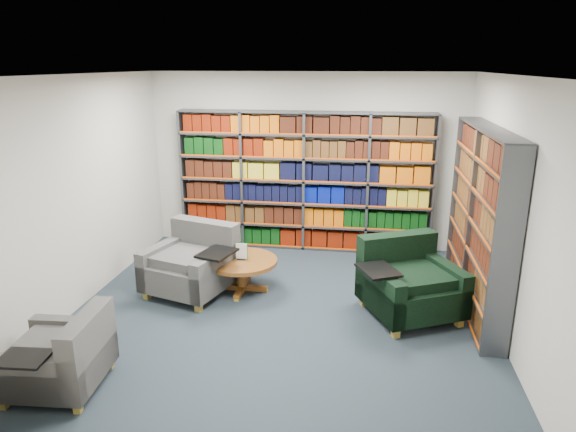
# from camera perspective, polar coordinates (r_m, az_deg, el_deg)

# --- Properties ---
(room_shell) EXTENTS (5.02, 5.02, 2.82)m
(room_shell) POSITION_cam_1_polar(r_m,az_deg,el_deg) (5.87, -0.88, 1.62)
(room_shell) COLOR black
(room_shell) RESTS_ON ground
(bookshelf_back) EXTENTS (4.00, 0.28, 2.20)m
(bookshelf_back) POSITION_cam_1_polar(r_m,az_deg,el_deg) (8.19, 1.84, 3.77)
(bookshelf_back) COLOR #47494F
(bookshelf_back) RESTS_ON ground
(bookshelf_right) EXTENTS (0.28, 2.50, 2.20)m
(bookshelf_right) POSITION_cam_1_polar(r_m,az_deg,el_deg) (6.60, 20.52, -0.47)
(bookshelf_right) COLOR #47494F
(bookshelf_right) RESTS_ON ground
(chair_teal_left) EXTENTS (1.29, 1.22, 0.89)m
(chair_teal_left) POSITION_cam_1_polar(r_m,az_deg,el_deg) (6.93, -10.36, -5.34)
(chair_teal_left) COLOR #0B1A32
(chair_teal_left) RESTS_ON ground
(chair_green_right) EXTENTS (1.35, 1.34, 0.91)m
(chair_green_right) POSITION_cam_1_polar(r_m,az_deg,el_deg) (6.39, 13.06, -7.36)
(chair_green_right) COLOR black
(chair_green_right) RESTS_ON ground
(chair_teal_front) EXTENTS (0.88, 1.01, 0.75)m
(chair_teal_front) POSITION_cam_1_polar(r_m,az_deg,el_deg) (5.32, -23.56, -14.37)
(chair_teal_front) COLOR #0B1A32
(chair_teal_front) RESTS_ON ground
(coffee_table) EXTENTS (0.94, 0.94, 0.66)m
(coffee_table) POSITION_cam_1_polar(r_m,az_deg,el_deg) (6.83, -5.15, -5.52)
(coffee_table) COLOR brown
(coffee_table) RESTS_ON ground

